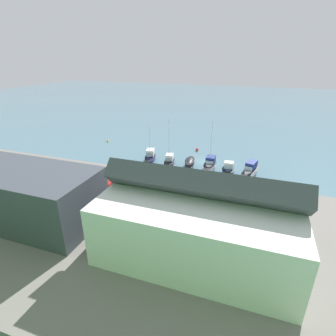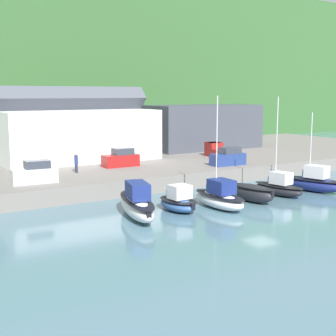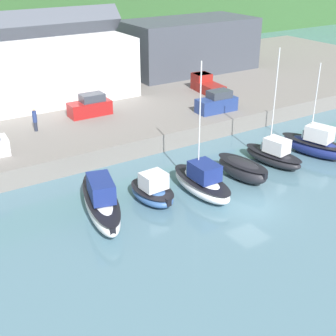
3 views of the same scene
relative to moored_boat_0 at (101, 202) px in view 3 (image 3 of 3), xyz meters
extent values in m
plane|color=slate|center=(9.59, -4.57, -1.11)|extent=(320.00, 320.00, 0.00)
cube|color=slate|center=(9.59, 22.96, -0.29)|extent=(95.24, 31.69, 1.65)
cube|color=white|center=(4.16, 24.81, 3.72)|extent=(19.42, 11.85, 6.37)
cube|color=#474C56|center=(4.16, 24.81, 8.42)|extent=(19.81, 3.02, 3.02)
cube|color=#3D424C|center=(25.47, 26.12, 3.90)|extent=(17.63, 8.73, 6.72)
cube|color=slate|center=(25.47, 21.82, 3.90)|extent=(16.75, 0.10, 4.03)
ellipsoid|color=silver|center=(0.02, 0.07, -0.28)|extent=(3.99, 8.36, 1.67)
ellipsoid|color=black|center=(0.02, 0.07, 0.31)|extent=(4.10, 8.54, 0.12)
cube|color=navy|center=(-0.08, -0.33, 1.21)|extent=(2.18, 3.13, 1.32)
cube|color=#8CA5B2|center=(0.31, 1.19, 1.02)|extent=(1.35, 0.44, 0.66)
cube|color=black|center=(-0.94, -3.67, 0.06)|extent=(0.42, 0.36, 0.56)
ellipsoid|color=#33568E|center=(4.00, -0.11, -0.53)|extent=(2.56, 4.34, 1.16)
ellipsoid|color=black|center=(4.00, -0.11, -0.13)|extent=(2.65, 4.43, 0.12)
cube|color=silver|center=(4.01, -0.32, 0.64)|extent=(1.81, 1.58, 1.19)
cube|color=#8CA5B2|center=(3.96, 0.57, 0.46)|extent=(1.56, 0.19, 0.59)
cube|color=black|center=(4.12, -2.10, -0.30)|extent=(0.38, 0.30, 0.56)
ellipsoid|color=white|center=(7.72, -1.09, -0.43)|extent=(2.31, 6.24, 1.37)
ellipsoid|color=black|center=(7.72, -1.09, 0.05)|extent=(2.40, 6.37, 0.12)
cube|color=navy|center=(7.72, -1.40, 0.88)|extent=(1.71, 2.19, 1.24)
cube|color=#8CA5B2|center=(7.72, -0.16, 0.69)|extent=(1.53, 0.11, 0.62)
cylinder|color=silver|center=(7.72, -0.62, 4.53)|extent=(0.10, 0.10, 8.55)
ellipsoid|color=black|center=(11.86, -0.88, -0.27)|extent=(2.38, 5.04, 1.69)
ellipsoid|color=black|center=(11.86, -0.88, 0.32)|extent=(2.46, 5.14, 0.12)
cube|color=black|center=(12.12, -3.18, 0.07)|extent=(0.39, 0.32, 0.56)
ellipsoid|color=black|center=(15.99, -0.10, -0.51)|extent=(2.80, 5.72, 1.20)
ellipsoid|color=black|center=(15.99, -0.10, -0.09)|extent=(2.89, 5.84, 0.12)
cube|color=silver|center=(16.04, -0.37, 0.69)|extent=(1.75, 2.13, 1.20)
cube|color=#8CA5B2|center=(15.86, 0.72, 0.51)|extent=(1.31, 0.31, 0.60)
cylinder|color=silver|center=(15.93, 0.30, 4.40)|extent=(0.10, 0.10, 8.61)
ellipsoid|color=navy|center=(20.47, -0.63, -0.36)|extent=(3.64, 6.61, 1.50)
ellipsoid|color=black|center=(20.47, -0.63, 0.16)|extent=(3.75, 6.75, 0.12)
cube|color=silver|center=(20.56, -0.94, 1.02)|extent=(2.08, 2.53, 1.27)
cube|color=#8CA5B2|center=(20.23, 0.27, 0.83)|extent=(1.38, 0.46, 0.64)
cylinder|color=silver|center=(20.35, -0.18, 3.73)|extent=(0.10, 0.10, 6.69)
cube|color=navy|center=(17.59, 9.89, 1.24)|extent=(4.26, 1.94, 1.40)
cube|color=#333842|center=(17.91, 9.88, 2.32)|extent=(2.36, 1.61, 0.76)
cube|color=maroon|center=(6.26, 15.72, 1.24)|extent=(4.21, 1.83, 1.40)
cube|color=#333842|center=(6.57, 15.72, 2.32)|extent=(2.32, 1.55, 0.76)
cube|color=maroon|center=(21.03, 15.33, 1.09)|extent=(2.28, 3.66, 1.10)
cube|color=maroon|center=(21.20, 17.35, 1.49)|extent=(2.05, 2.04, 1.90)
cube|color=#2D333D|center=(21.20, 17.35, 2.19)|extent=(1.93, 1.76, 0.50)
cylinder|color=#232838|center=(0.27, 14.30, 0.96)|extent=(0.32, 0.32, 0.85)
cylinder|color=navy|center=(0.27, 14.30, 1.91)|extent=(0.40, 0.40, 1.05)
sphere|color=tan|center=(0.27, 14.30, 2.56)|extent=(0.24, 0.24, 0.24)
camera|label=1|loc=(-0.37, 47.19, 19.76)|focal=28.00mm
camera|label=2|loc=(-17.64, -33.20, 8.95)|focal=50.00mm
camera|label=3|loc=(-11.16, -25.96, 15.72)|focal=50.00mm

